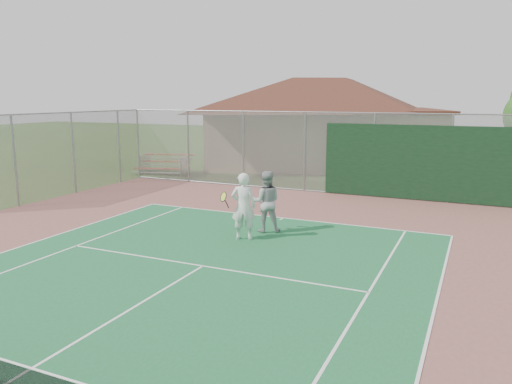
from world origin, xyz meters
TOP-DOWN VIEW (x-y plane):
  - back_fence at (2.11, 16.98)m, footprint 20.08×0.11m
  - side_fence_left at (-10.00, 12.50)m, footprint 0.08×9.00m
  - clubhouse at (-2.92, 26.03)m, footprint 16.64×13.53m
  - bleachers at (-9.68, 18.78)m, footprint 3.16×2.30m
  - player_white_front at (-0.13, 8.98)m, footprint 1.12×0.83m
  - player_grey_back at (0.15, 10.02)m, footprint 1.14×1.04m

SIDE VIEW (x-z plane):
  - bleachers at x=-9.68m, z-range 0.03..1.06m
  - player_grey_back at x=0.15m, z-range 0.00..1.91m
  - player_white_front at x=-0.13m, z-range 0.00..1.99m
  - back_fence at x=2.11m, z-range -0.09..3.43m
  - side_fence_left at x=-10.00m, z-range 0.00..3.50m
  - clubhouse at x=-2.92m, z-range 0.05..6.27m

